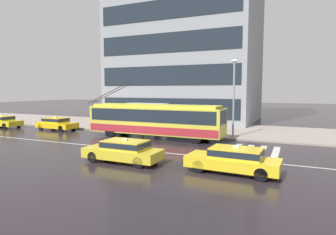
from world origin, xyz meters
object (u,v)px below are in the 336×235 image
Objects in this scene: pedestrian_approaching_curb at (155,113)px; pedestrian_walking_past at (203,116)px; pedestrian_waiting_by_pole at (143,121)px; trolleybus at (155,120)px; taxi_queued_behind_bus at (56,123)px; taxi_oncoming_near at (124,150)px; taxi_far_behind at (2,121)px; street_lamp at (234,91)px; taxi_oncoming_far at (234,159)px; bus_shelter at (147,110)px; pedestrian_at_shelter at (151,113)px.

pedestrian_approaching_curb is 1.00× the size of pedestrian_walking_past.
pedestrian_walking_past is (4.89, 0.19, -0.08)m from pedestrian_approaching_curb.
pedestrian_waiting_by_pole is at bearing -127.40° from pedestrian_approaching_curb.
trolleybus is 11.61m from taxi_queued_behind_bus.
taxi_oncoming_near is 2.76× the size of pedestrian_waiting_by_pole.
taxi_far_behind is at bearing -166.45° from pedestrian_approaching_curb.
taxi_oncoming_far is at bearing -78.58° from street_lamp.
trolleybus is 8.47m from taxi_oncoming_near.
trolleybus is 6.31× the size of pedestrian_walking_past.
bus_shelter is 2.11× the size of pedestrian_approaching_curb.
pedestrian_approaching_curb is at bearing -177.74° from pedestrian_walking_past.
trolleybus is at bearing 1.84° from taxi_far_behind.
taxi_oncoming_near is at bearing -75.58° from trolleybus.
street_lamp is (8.74, 0.13, 2.89)m from pedestrian_waiting_by_pole.
pedestrian_walking_past is at bearing 159.88° from street_lamp.
bus_shelter is 2.21× the size of pedestrian_at_shelter.
taxi_oncoming_far is 12.55m from pedestrian_walking_past.
pedestrian_at_shelter is at bearing 131.91° from taxi_oncoming_far.
trolleybus reaches higher than taxi_far_behind.
taxi_oncoming_near is (2.10, -8.16, -0.88)m from trolleybus.
trolleybus is 2.82× the size of taxi_oncoming_near.
trolleybus is at bearing 104.42° from taxi_oncoming_near.
pedestrian_waiting_by_pole is (0.09, -1.99, -0.59)m from pedestrian_at_shelter.
bus_shelter is at bearing 14.31° from taxi_far_behind.
taxi_far_behind is 2.30× the size of pedestrian_at_shelter.
taxi_oncoming_far is at bearing -48.09° from pedestrian_at_shelter.
bus_shelter is 5.78m from pedestrian_walking_past.
pedestrian_at_shelter is 5.83m from pedestrian_walking_past.
pedestrian_waiting_by_pole is 0.25× the size of street_lamp.
pedestrian_waiting_by_pole reaches higher than taxi_oncoming_near.
taxi_far_behind is at bearing 159.97° from taxi_oncoming_near.
taxi_queued_behind_bus is at bearing 178.49° from trolleybus.
taxi_oncoming_near is at bearing -71.61° from pedestrian_approaching_curb.
pedestrian_approaching_curb is (0.89, -0.94, 0.10)m from pedestrian_at_shelter.
pedestrian_walking_past is at bearing 2.26° from pedestrian_approaching_curb.
pedestrian_waiting_by_pole is (0.08, -1.06, -0.97)m from bus_shelter.
pedestrian_waiting_by_pole is (-5.69, -1.24, -0.60)m from pedestrian_walking_past.
pedestrian_walking_past is (5.79, -0.75, 0.01)m from pedestrian_at_shelter.
taxi_far_behind is 17.39m from pedestrian_approaching_curb.
pedestrian_approaching_curb is at bearing -0.87° from bus_shelter.
trolleybus reaches higher than bus_shelter.
pedestrian_approaching_curb is 8.29m from street_lamp.
taxi_queued_behind_bus is at bearing 148.24° from taxi_oncoming_near.
pedestrian_approaching_curb is (-3.86, 11.62, 1.10)m from taxi_oncoming_near.
taxi_oncoming_far is at bearing -45.86° from bus_shelter.
street_lamp is at bearing -20.12° from pedestrian_walking_past.
pedestrian_at_shelter is 0.96× the size of pedestrian_walking_past.
taxi_oncoming_near is 12.64m from bus_shelter.
taxi_far_behind is 0.98× the size of taxi_oncoming_near.
pedestrian_walking_past is at bearing -7.37° from pedestrian_at_shelter.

